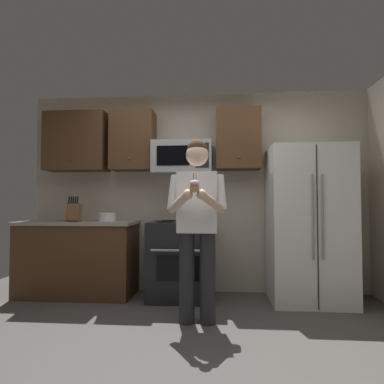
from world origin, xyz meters
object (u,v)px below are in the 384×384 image
at_px(microwave, 182,158).
at_px(cupcake, 195,186).
at_px(bowl_large_white, 107,217).
at_px(refrigerator, 308,224).
at_px(knife_block, 74,212).
at_px(person, 197,218).
at_px(oven_range, 181,260).

height_order(microwave, cupcake, microwave).
height_order(bowl_large_white, cupcake, cupcake).
relative_size(refrigerator, cupcake, 10.35).
bearing_deg(bowl_large_white, knife_block, -166.71).
relative_size(microwave, bowl_large_white, 3.26).
xyz_separation_m(person, cupcake, (-0.00, -0.33, 0.30)).
bearing_deg(microwave, knife_block, -173.67).
bearing_deg(oven_range, knife_block, -178.74).
xyz_separation_m(knife_block, bowl_large_white, (0.39, 0.09, -0.06)).
distance_m(microwave, bowl_large_white, 1.21).
bearing_deg(microwave, refrigerator, -6.03).
xyz_separation_m(knife_block, cupcake, (1.59, -1.14, 0.26)).
bearing_deg(refrigerator, cupcake, -137.86).
distance_m(microwave, refrigerator, 1.72).
distance_m(refrigerator, cupcake, 1.73).
xyz_separation_m(microwave, cupcake, (0.25, -1.29, -0.43)).
xyz_separation_m(refrigerator, bowl_large_white, (-2.45, 0.10, 0.08)).
relative_size(knife_block, person, 0.18).
xyz_separation_m(microwave, knife_block, (-1.34, -0.15, -0.68)).
distance_m(bowl_large_white, person, 1.50).
bearing_deg(knife_block, cupcake, -35.59).
bearing_deg(microwave, oven_range, -90.02).
distance_m(knife_block, cupcake, 1.98).
xyz_separation_m(microwave, refrigerator, (1.50, -0.16, -0.82)).
bearing_deg(refrigerator, bowl_large_white, 177.62).
distance_m(oven_range, cupcake, 1.46).
xyz_separation_m(bowl_large_white, person, (1.20, -0.90, 0.02)).
distance_m(refrigerator, bowl_large_white, 2.45).
relative_size(oven_range, cupcake, 5.36).
bearing_deg(refrigerator, knife_block, 179.81).
height_order(bowl_large_white, person, person).
relative_size(bowl_large_white, cupcake, 1.31).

